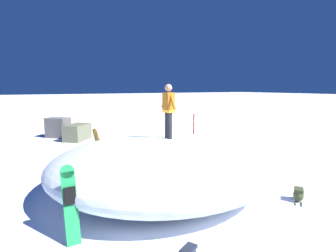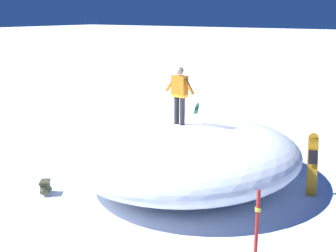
% 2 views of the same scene
% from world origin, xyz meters
% --- Properties ---
extents(ground, '(240.00, 240.00, 0.00)m').
position_xyz_m(ground, '(0.00, 0.00, 0.00)').
color(ground, white).
extents(snow_mound, '(7.44, 7.05, 1.65)m').
position_xyz_m(snow_mound, '(-0.38, -0.58, 0.82)').
color(snow_mound, white).
rests_on(snow_mound, ground).
extents(snowboarder_standing, '(0.26, 0.99, 1.60)m').
position_xyz_m(snowboarder_standing, '(-0.24, -0.73, 2.56)').
color(snowboarder_standing, black).
rests_on(snowboarder_standing, snow_mound).
extents(snowboard_primary_upright, '(0.30, 0.41, 1.59)m').
position_xyz_m(snowboard_primary_upright, '(-3.32, -2.12, 0.82)').
color(snowboard_primary_upright, '#1E8C47').
rests_on(snowboard_primary_upright, ground).
extents(snowboard_secondary_upright, '(0.48, 0.41, 1.62)m').
position_xyz_m(snowboard_secondary_upright, '(-1.44, 2.65, 0.83)').
color(snowboard_secondary_upright, orange).
rests_on(snowboard_secondary_upright, ground).
extents(backpack_near, '(0.62, 0.54, 0.37)m').
position_xyz_m(backpack_near, '(2.59, -3.13, 0.19)').
color(backpack_near, '#383D23').
rests_on(backpack_near, ground).
extents(backpack_far, '(0.63, 0.45, 0.35)m').
position_xyz_m(backpack_far, '(-1.65, -3.97, 0.18)').
color(backpack_far, '#1E2333').
rests_on(backpack_far, ground).
extents(trail_marker_pole, '(0.10, 0.10, 1.88)m').
position_xyz_m(trail_marker_pole, '(3.31, 3.08, 0.98)').
color(trail_marker_pole, '#A51E19').
rests_on(trail_marker_pole, ground).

